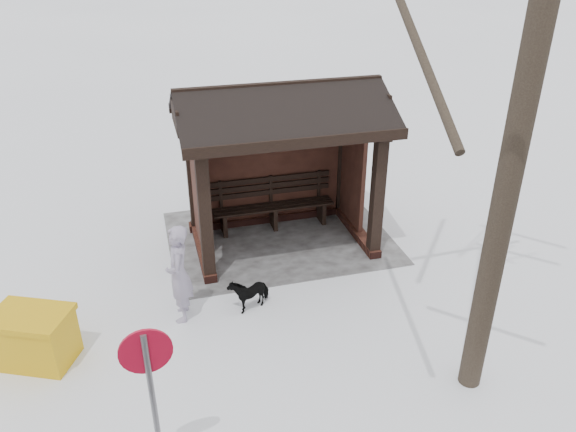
{
  "coord_description": "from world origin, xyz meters",
  "views": [
    {
      "loc": [
        2.3,
        9.0,
        5.43
      ],
      "look_at": [
        0.09,
        0.8,
        0.99
      ],
      "focal_mm": 35.0,
      "sensor_mm": 36.0,
      "label": 1
    }
  ],
  "objects_px": {
    "dog": "(249,292)",
    "grit_bin": "(34,337)",
    "bus_shelter": "(279,132)",
    "pedestrian": "(179,274)",
    "road_sign": "(149,374)"
  },
  "relations": [
    {
      "from": "bus_shelter",
      "to": "road_sign",
      "type": "bearing_deg",
      "value": 62.1
    },
    {
      "from": "dog",
      "to": "road_sign",
      "type": "relative_size",
      "value": 0.32
    },
    {
      "from": "bus_shelter",
      "to": "dog",
      "type": "xyz_separation_m",
      "value": [
        1.0,
        1.97,
        -1.89
      ]
    },
    {
      "from": "pedestrian",
      "to": "road_sign",
      "type": "height_order",
      "value": "road_sign"
    },
    {
      "from": "pedestrian",
      "to": "road_sign",
      "type": "relative_size",
      "value": 0.77
    },
    {
      "from": "pedestrian",
      "to": "grit_bin",
      "type": "height_order",
      "value": "pedestrian"
    },
    {
      "from": "pedestrian",
      "to": "dog",
      "type": "xyz_separation_m",
      "value": [
        -1.05,
        0.01,
        -0.51
      ]
    },
    {
      "from": "grit_bin",
      "to": "road_sign",
      "type": "distance_m",
      "value": 3.03
    },
    {
      "from": "dog",
      "to": "grit_bin",
      "type": "bearing_deg",
      "value": -106.43
    },
    {
      "from": "pedestrian",
      "to": "road_sign",
      "type": "distance_m",
      "value": 2.96
    },
    {
      "from": "dog",
      "to": "grit_bin",
      "type": "xyz_separation_m",
      "value": [
        3.09,
        0.46,
        0.13
      ]
    },
    {
      "from": "pedestrian",
      "to": "dog",
      "type": "bearing_deg",
      "value": 96.33
    },
    {
      "from": "dog",
      "to": "road_sign",
      "type": "distance_m",
      "value": 3.44
    },
    {
      "from": "bus_shelter",
      "to": "dog",
      "type": "bearing_deg",
      "value": 63.24
    },
    {
      "from": "road_sign",
      "to": "bus_shelter",
      "type": "bearing_deg",
      "value": -120.47
    }
  ]
}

